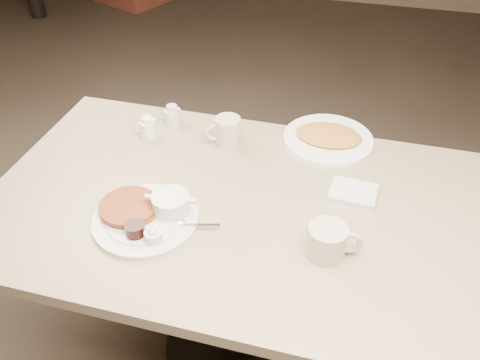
% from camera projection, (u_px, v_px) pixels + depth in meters
% --- Properties ---
extents(diner_table, '(1.50, 0.90, 0.75)m').
position_uv_depth(diner_table, '(238.00, 243.00, 1.58)').
color(diner_table, tan).
rests_on(diner_table, ground).
extents(main_plate, '(0.38, 0.33, 0.07)m').
position_uv_depth(main_plate, '(148.00, 214.00, 1.40)').
color(main_plate, silver).
rests_on(main_plate, diner_table).
extents(coffee_mug_near, '(0.15, 0.12, 0.09)m').
position_uv_depth(coffee_mug_near, '(328.00, 241.00, 1.28)').
color(coffee_mug_near, '#C0B2A1').
rests_on(coffee_mug_near, diner_table).
extents(napkin, '(0.14, 0.12, 0.02)m').
position_uv_depth(napkin, '(353.00, 193.00, 1.49)').
color(napkin, silver).
rests_on(napkin, diner_table).
extents(coffee_mug_far, '(0.13, 0.11, 0.10)m').
position_uv_depth(coffee_mug_far, '(227.00, 131.00, 1.67)').
color(coffee_mug_far, beige).
rests_on(coffee_mug_far, diner_table).
extents(creamer_left, '(0.08, 0.06, 0.08)m').
position_uv_depth(creamer_left, '(148.00, 128.00, 1.71)').
color(creamer_left, white).
rests_on(creamer_left, diner_table).
extents(creamer_right, '(0.08, 0.07, 0.08)m').
position_uv_depth(creamer_right, '(172.00, 116.00, 1.77)').
color(creamer_right, silver).
rests_on(creamer_right, diner_table).
extents(hash_plate, '(0.31, 0.31, 0.04)m').
position_uv_depth(hash_plate, '(328.00, 138.00, 1.71)').
color(hash_plate, white).
rests_on(hash_plate, diner_table).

